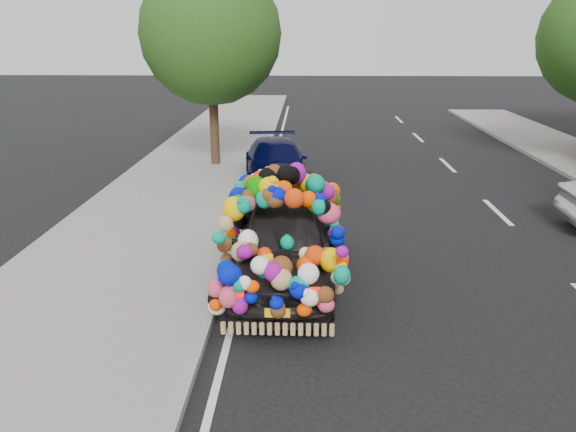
# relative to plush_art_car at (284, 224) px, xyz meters

# --- Properties ---
(ground) EXTENTS (100.00, 100.00, 0.00)m
(ground) POSITION_rel_plush_art_car_xyz_m (1.30, -0.95, -1.03)
(ground) COLOR black
(ground) RESTS_ON ground
(sidewalk) EXTENTS (4.00, 60.00, 0.12)m
(sidewalk) POSITION_rel_plush_art_car_xyz_m (-3.00, -0.95, -0.97)
(sidewalk) COLOR gray
(sidewalk) RESTS_ON ground
(kerb) EXTENTS (0.15, 60.00, 0.13)m
(kerb) POSITION_rel_plush_art_car_xyz_m (-1.05, -0.95, -0.96)
(kerb) COLOR gray
(kerb) RESTS_ON ground
(tree_near_sidewalk) EXTENTS (4.20, 4.20, 6.13)m
(tree_near_sidewalk) POSITION_rel_plush_art_car_xyz_m (-2.50, 8.55, 2.99)
(tree_near_sidewalk) COLOR #332114
(tree_near_sidewalk) RESTS_ON ground
(plush_art_car) EXTENTS (2.00, 4.25, 2.02)m
(plush_art_car) POSITION_rel_plush_art_car_xyz_m (0.00, 0.00, 0.00)
(plush_art_car) COLOR black
(plush_art_car) RESTS_ON ground
(navy_sedan) EXTENTS (2.11, 4.28, 1.20)m
(navy_sedan) POSITION_rel_plush_art_car_xyz_m (-0.49, 6.58, -0.43)
(navy_sedan) COLOR black
(navy_sedan) RESTS_ON ground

